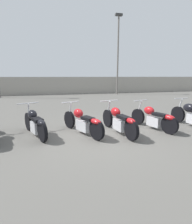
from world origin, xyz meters
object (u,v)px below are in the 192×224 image
Objects in this scene: motorcycle_slot_4 at (154,118)px; motorcycle_slot_3 at (119,121)px; light_pole_left at (118,49)px; motorcycle_slot_2 at (83,122)px; motorcycle_slot_1 at (35,123)px.

motorcycle_slot_3 is at bearing 167.69° from motorcycle_slot_4.
light_pole_left is 13.93m from motorcycle_slot_2.
motorcycle_slot_4 is (-3.30, -12.04, -4.20)m from light_pole_left.
motorcycle_slot_3 is at bearing -35.53° from motorcycle_slot_2.
motorcycle_slot_3 is 1.12× the size of motorcycle_slot_4.
motorcycle_slot_2 is 0.94× the size of motorcycle_slot_3.
motorcycle_slot_1 is 2.70m from motorcycle_slot_3.
motorcycle_slot_1 is 0.92× the size of motorcycle_slot_2.
motorcycle_slot_1 is at bearing 158.24° from motorcycle_slot_4.
motorcycle_slot_2 is at bearing 160.31° from motorcycle_slot_3.
motorcycle_slot_3 is at bearing -111.03° from light_pole_left.
motorcycle_slot_2 is at bearing -28.68° from motorcycle_slot_1.
motorcycle_slot_3 is (-4.68, -12.17, -4.17)m from light_pole_left.
motorcycle_slot_1 is (-7.35, -11.74, -4.19)m from light_pole_left.
motorcycle_slot_3 is at bearing -30.71° from motorcycle_slot_1.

